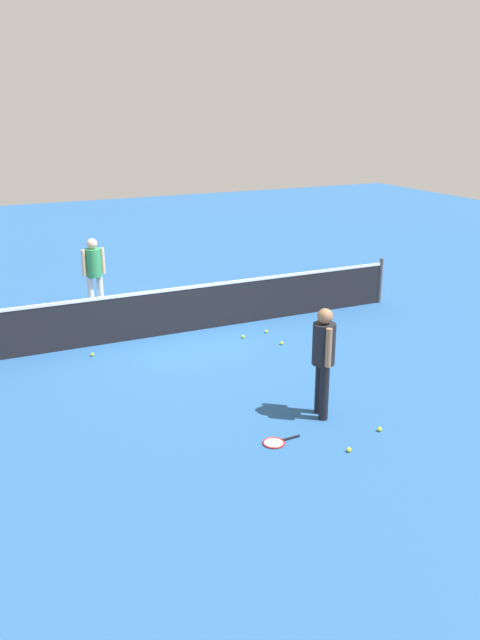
% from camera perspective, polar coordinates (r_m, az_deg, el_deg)
% --- Properties ---
extents(ground_plane, '(40.00, 40.00, 0.00)m').
position_cam_1_polar(ground_plane, '(13.30, -5.28, -1.11)').
color(ground_plane, '#265693').
extents(court_net, '(10.09, 0.09, 1.07)m').
position_cam_1_polar(court_net, '(13.14, -5.34, 0.94)').
color(court_net, '#4C4C51').
rests_on(court_net, ground_plane).
extents(player_near_side, '(0.41, 0.53, 1.70)m').
position_cam_1_polar(player_near_side, '(9.48, 7.42, -2.97)').
color(player_near_side, black).
rests_on(player_near_side, ground_plane).
extents(player_far_side, '(0.53, 0.37, 1.70)m').
position_cam_1_polar(player_far_side, '(14.58, -12.85, 4.41)').
color(player_far_side, white).
rests_on(player_far_side, ground_plane).
extents(tennis_racket_near_player, '(0.59, 0.33, 0.03)m').
position_cam_1_polar(tennis_racket_near_player, '(9.09, 3.16, -10.79)').
color(tennis_racket_near_player, red).
rests_on(tennis_racket_near_player, ground_plane).
extents(tennis_racket_far_player, '(0.59, 0.32, 0.03)m').
position_cam_1_polar(tennis_racket_far_player, '(15.82, -10.31, 1.94)').
color(tennis_racket_far_player, blue).
rests_on(tennis_racket_far_player, ground_plane).
extents(tennis_ball_near_player, '(0.07, 0.07, 0.07)m').
position_cam_1_polar(tennis_ball_near_player, '(12.59, 3.72, -2.07)').
color(tennis_ball_near_player, '#C6E033').
rests_on(tennis_ball_near_player, ground_plane).
extents(tennis_ball_by_net, '(0.07, 0.07, 0.07)m').
position_cam_1_polar(tennis_ball_by_net, '(8.98, 9.65, -11.29)').
color(tennis_ball_by_net, '#C6E033').
rests_on(tennis_ball_by_net, ground_plane).
extents(tennis_ball_midcourt, '(0.07, 0.07, 0.07)m').
position_cam_1_polar(tennis_ball_midcourt, '(12.32, -12.99, -3.00)').
color(tennis_ball_midcourt, '#C6E033').
rests_on(tennis_ball_midcourt, ground_plane).
extents(tennis_ball_baseline, '(0.07, 0.07, 0.07)m').
position_cam_1_polar(tennis_ball_baseline, '(12.91, 0.27, -1.49)').
color(tennis_ball_baseline, '#C6E033').
rests_on(tennis_ball_baseline, ground_plane).
extents(tennis_ball_stray_left, '(0.07, 0.07, 0.07)m').
position_cam_1_polar(tennis_ball_stray_left, '(9.58, 12.30, -9.46)').
color(tennis_ball_stray_left, '#C6E033').
rests_on(tennis_ball_stray_left, ground_plane).
extents(tennis_ball_stray_right, '(0.07, 0.07, 0.07)m').
position_cam_1_polar(tennis_ball_stray_right, '(13.22, 2.34, -1.02)').
color(tennis_ball_stray_right, '#C6E033').
rests_on(tennis_ball_stray_right, ground_plane).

